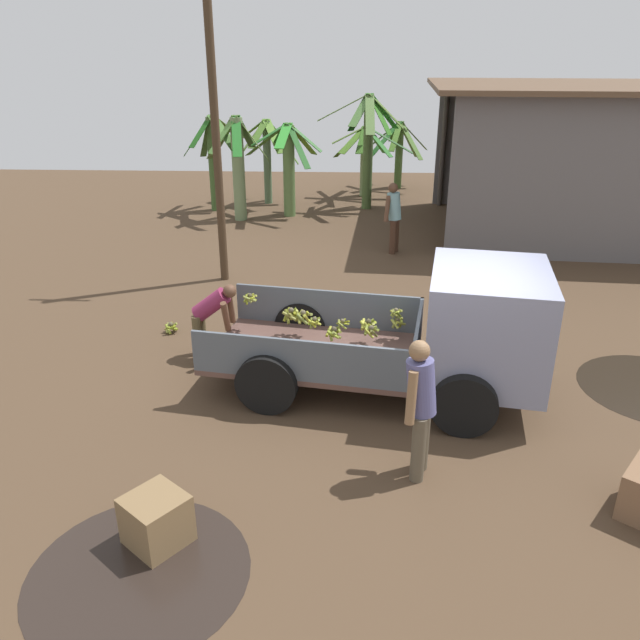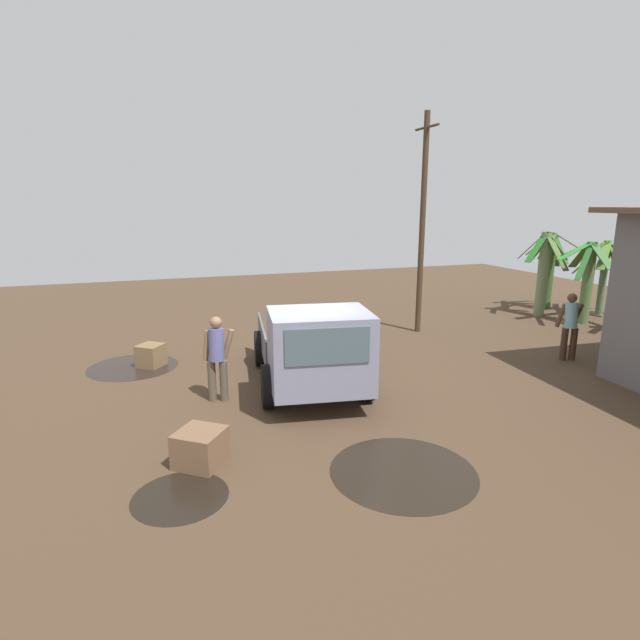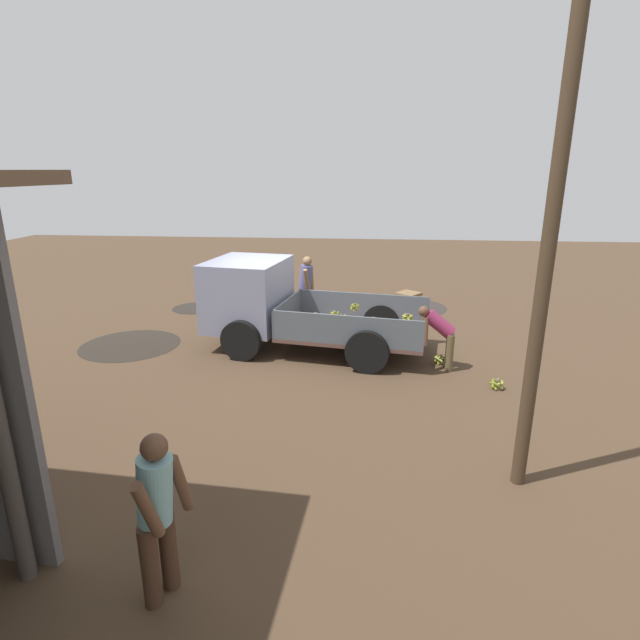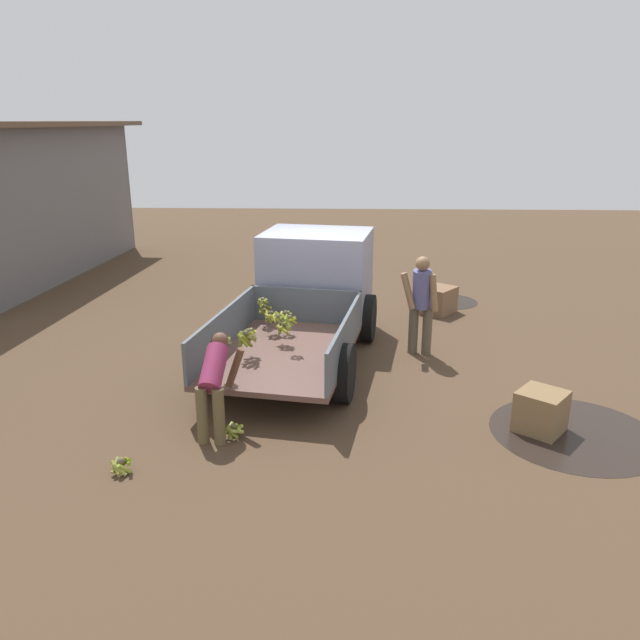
{
  "view_description": "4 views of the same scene",
  "coord_description": "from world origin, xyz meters",
  "px_view_note": "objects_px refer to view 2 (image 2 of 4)",
  "views": [
    {
      "loc": [
        -1.34,
        -7.85,
        4.61
      ],
      "look_at": [
        -1.71,
        0.26,
        1.08
      ],
      "focal_mm": 35.0,
      "sensor_mm": 36.0,
      "label": 1
    },
    {
      "loc": [
        9.17,
        -2.99,
        3.92
      ],
      "look_at": [
        -0.92,
        0.59,
        1.39
      ],
      "focal_mm": 28.0,
      "sensor_mm": 36.0,
      "label": 2
    },
    {
      "loc": [
        -2.01,
        10.62,
        3.82
      ],
      "look_at": [
        -1.12,
        1.09,
        0.92
      ],
      "focal_mm": 28.0,
      "sensor_mm": 36.0,
      "label": 3
    },
    {
      "loc": [
        -10.58,
        -0.41,
        3.83
      ],
      "look_at": [
        -1.8,
        -0.09,
        1.02
      ],
      "focal_mm": 35.0,
      "sensor_mm": 36.0,
      "label": 4
    }
  ],
  "objects_px": {
    "person_foreground_visitor": "(217,355)",
    "person_bystander_near_shed": "(570,323)",
    "wooden_crate_1": "(200,448)",
    "utility_pole": "(422,223)",
    "cargo_truck": "(316,351)",
    "banana_bunch_on_ground_1": "(327,332)",
    "person_worker_loading": "(308,321)",
    "wooden_crate_0": "(151,355)",
    "banana_bunch_on_ground_0": "(300,343)"
  },
  "relations": [
    {
      "from": "utility_pole",
      "to": "banana_bunch_on_ground_1",
      "type": "height_order",
      "value": "utility_pole"
    },
    {
      "from": "utility_pole",
      "to": "wooden_crate_0",
      "type": "distance_m",
      "value": 8.51
    },
    {
      "from": "person_worker_loading",
      "to": "banana_bunch_on_ground_1",
      "type": "relative_size",
      "value": 4.81
    },
    {
      "from": "utility_pole",
      "to": "person_foreground_visitor",
      "type": "height_order",
      "value": "utility_pole"
    },
    {
      "from": "person_worker_loading",
      "to": "wooden_crate_1",
      "type": "height_order",
      "value": "person_worker_loading"
    },
    {
      "from": "cargo_truck",
      "to": "banana_bunch_on_ground_0",
      "type": "height_order",
      "value": "cargo_truck"
    },
    {
      "from": "banana_bunch_on_ground_0",
      "to": "wooden_crate_1",
      "type": "bearing_deg",
      "value": -30.75
    },
    {
      "from": "person_worker_loading",
      "to": "banana_bunch_on_ground_0",
      "type": "distance_m",
      "value": 0.68
    },
    {
      "from": "banana_bunch_on_ground_1",
      "to": "utility_pole",
      "type": "bearing_deg",
      "value": 81.52
    },
    {
      "from": "person_foreground_visitor",
      "to": "banana_bunch_on_ground_0",
      "type": "distance_m",
      "value": 4.16
    },
    {
      "from": "utility_pole",
      "to": "person_worker_loading",
      "type": "height_order",
      "value": "utility_pole"
    },
    {
      "from": "banana_bunch_on_ground_1",
      "to": "person_foreground_visitor",
      "type": "bearing_deg",
      "value": -44.08
    },
    {
      "from": "person_worker_loading",
      "to": "wooden_crate_1",
      "type": "relative_size",
      "value": 1.9
    },
    {
      "from": "banana_bunch_on_ground_0",
      "to": "person_worker_loading",
      "type": "bearing_deg",
      "value": 71.2
    },
    {
      "from": "wooden_crate_0",
      "to": "person_bystander_near_shed",
      "type": "bearing_deg",
      "value": 73.51
    },
    {
      "from": "wooden_crate_0",
      "to": "wooden_crate_1",
      "type": "xyz_separation_m",
      "value": [
        5.22,
        0.6,
        0.0
      ]
    },
    {
      "from": "wooden_crate_0",
      "to": "wooden_crate_1",
      "type": "distance_m",
      "value": 5.26
    },
    {
      "from": "cargo_truck",
      "to": "utility_pole",
      "type": "bearing_deg",
      "value": 140.3
    },
    {
      "from": "wooden_crate_1",
      "to": "cargo_truck",
      "type": "bearing_deg",
      "value": 126.73
    },
    {
      "from": "wooden_crate_1",
      "to": "banana_bunch_on_ground_0",
      "type": "bearing_deg",
      "value": 149.25
    },
    {
      "from": "cargo_truck",
      "to": "banana_bunch_on_ground_1",
      "type": "relative_size",
      "value": 18.78
    },
    {
      "from": "wooden_crate_0",
      "to": "banana_bunch_on_ground_0",
      "type": "bearing_deg",
      "value": 95.17
    },
    {
      "from": "person_worker_loading",
      "to": "wooden_crate_0",
      "type": "xyz_separation_m",
      "value": [
        0.28,
        -4.15,
        -0.48
      ]
    },
    {
      "from": "person_bystander_near_shed",
      "to": "wooden_crate_0",
      "type": "height_order",
      "value": "person_bystander_near_shed"
    },
    {
      "from": "wooden_crate_0",
      "to": "utility_pole",
      "type": "bearing_deg",
      "value": 95.76
    },
    {
      "from": "cargo_truck",
      "to": "person_foreground_visitor",
      "type": "height_order",
      "value": "cargo_truck"
    },
    {
      "from": "person_worker_loading",
      "to": "banana_bunch_on_ground_1",
      "type": "distance_m",
      "value": 1.46
    },
    {
      "from": "cargo_truck",
      "to": "banana_bunch_on_ground_0",
      "type": "distance_m",
      "value": 3.89
    },
    {
      "from": "banana_bunch_on_ground_1",
      "to": "cargo_truck",
      "type": "bearing_deg",
      "value": -23.03
    },
    {
      "from": "utility_pole",
      "to": "person_bystander_near_shed",
      "type": "height_order",
      "value": "utility_pole"
    },
    {
      "from": "person_foreground_visitor",
      "to": "utility_pole",
      "type": "bearing_deg",
      "value": -45.2
    },
    {
      "from": "cargo_truck",
      "to": "utility_pole",
      "type": "height_order",
      "value": "utility_pole"
    },
    {
      "from": "person_foreground_visitor",
      "to": "banana_bunch_on_ground_0",
      "type": "xyz_separation_m",
      "value": [
        -3.07,
        2.68,
        -0.84
      ]
    },
    {
      "from": "person_foreground_visitor",
      "to": "banana_bunch_on_ground_0",
      "type": "relative_size",
      "value": 6.32
    },
    {
      "from": "person_foreground_visitor",
      "to": "person_bystander_near_shed",
      "type": "distance_m",
      "value": 8.81
    },
    {
      "from": "cargo_truck",
      "to": "banana_bunch_on_ground_0",
      "type": "xyz_separation_m",
      "value": [
        -3.7,
        0.8,
        -0.9
      ]
    },
    {
      "from": "person_foreground_visitor",
      "to": "wooden_crate_0",
      "type": "bearing_deg",
      "value": 41.58
    },
    {
      "from": "person_foreground_visitor",
      "to": "person_bystander_near_shed",
      "type": "bearing_deg",
      "value": -74.69
    },
    {
      "from": "wooden_crate_0",
      "to": "person_worker_loading",
      "type": "bearing_deg",
      "value": 93.81
    },
    {
      "from": "utility_pole",
      "to": "person_worker_loading",
      "type": "bearing_deg",
      "value": -82.09
    },
    {
      "from": "person_bystander_near_shed",
      "to": "wooden_crate_1",
      "type": "height_order",
      "value": "person_bystander_near_shed"
    },
    {
      "from": "utility_pole",
      "to": "banana_bunch_on_ground_1",
      "type": "xyz_separation_m",
      "value": [
        -0.42,
        -2.85,
        -3.2
      ]
    },
    {
      "from": "cargo_truck",
      "to": "wooden_crate_0",
      "type": "distance_m",
      "value": 4.63
    },
    {
      "from": "wooden_crate_1",
      "to": "utility_pole",
      "type": "bearing_deg",
      "value": 129.5
    },
    {
      "from": "person_bystander_near_shed",
      "to": "wooden_crate_1",
      "type": "relative_size",
      "value": 2.56
    },
    {
      "from": "banana_bunch_on_ground_0",
      "to": "banana_bunch_on_ground_1",
      "type": "xyz_separation_m",
      "value": [
        -0.87,
        1.14,
        -0.01
      ]
    },
    {
      "from": "cargo_truck",
      "to": "wooden_crate_0",
      "type": "relative_size",
      "value": 8.97
    },
    {
      "from": "cargo_truck",
      "to": "banana_bunch_on_ground_0",
      "type": "bearing_deg",
      "value": 177.16
    },
    {
      "from": "utility_pole",
      "to": "banana_bunch_on_ground_1",
      "type": "relative_size",
      "value": 24.45
    },
    {
      "from": "person_foreground_visitor",
      "to": "person_bystander_near_shed",
      "type": "relative_size",
      "value": 1.01
    }
  ]
}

